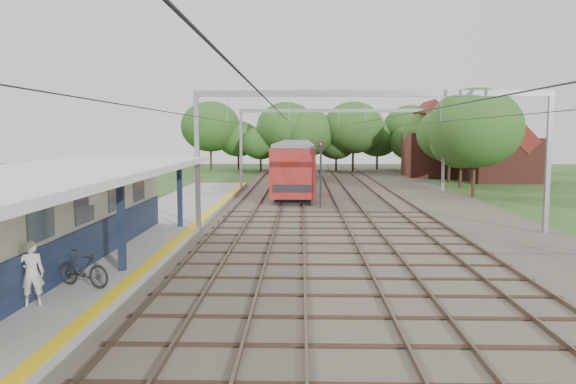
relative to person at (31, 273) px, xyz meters
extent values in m
plane|color=#2D4C1E|center=(7.06, -2.08, -1.23)|extent=(160.00, 160.00, 0.00)
cube|color=#473D33|center=(11.06, 27.92, -1.18)|extent=(18.00, 90.00, 0.10)
cube|color=gray|center=(-0.44, 11.92, -1.06)|extent=(5.00, 52.00, 0.35)
cube|color=yellow|center=(1.81, 11.92, -0.88)|extent=(0.45, 52.00, 0.01)
cube|color=beige|center=(-1.84, 4.92, 0.82)|extent=(3.20, 18.00, 3.40)
cube|color=#101A32|center=(-0.22, 4.92, -0.18)|extent=(0.06, 18.00, 1.40)
cube|color=slate|center=(-0.21, 4.92, 1.32)|extent=(0.05, 16.00, 1.30)
cube|color=#101A32|center=(1.16, 3.92, 0.72)|extent=(0.22, 0.22, 3.20)
cube|color=#101A32|center=(1.16, 12.92, 0.72)|extent=(0.22, 0.22, 3.20)
cube|color=silver|center=(-0.74, 3.92, 2.44)|extent=(6.40, 20.00, 0.24)
cube|color=white|center=(1.06, 1.92, 1.77)|extent=(0.06, 0.85, 0.26)
cube|color=brown|center=(2.84, 27.92, -1.06)|extent=(0.07, 88.00, 0.15)
cube|color=brown|center=(4.28, 27.92, -1.06)|extent=(0.07, 88.00, 0.15)
cube|color=brown|center=(5.84, 27.92, -1.06)|extent=(0.07, 88.00, 0.15)
cube|color=brown|center=(7.28, 27.92, -1.06)|extent=(0.07, 88.00, 0.15)
cube|color=brown|center=(9.54, 27.92, -1.06)|extent=(0.07, 88.00, 0.15)
cube|color=brown|center=(10.98, 27.92, -1.06)|extent=(0.07, 88.00, 0.15)
cube|color=brown|center=(13.14, 27.92, -1.06)|extent=(0.07, 88.00, 0.15)
cube|color=brown|center=(14.58, 27.92, -1.06)|extent=(0.07, 88.00, 0.15)
cube|color=gray|center=(2.06, 12.92, 2.27)|extent=(0.22, 0.22, 7.00)
cube|color=gray|center=(19.06, 12.92, 2.27)|extent=(0.22, 0.22, 7.00)
cube|color=gray|center=(10.56, 12.92, 5.62)|extent=(17.00, 0.20, 0.30)
cube|color=gray|center=(2.06, 32.92, 2.27)|extent=(0.22, 0.22, 7.00)
cube|color=gray|center=(19.06, 32.92, 2.27)|extent=(0.22, 0.22, 7.00)
cube|color=gray|center=(10.56, 32.92, 5.62)|extent=(17.00, 0.20, 0.30)
cylinder|color=black|center=(3.56, 27.92, 4.27)|extent=(0.02, 88.00, 0.02)
cylinder|color=black|center=(6.56, 27.92, 4.27)|extent=(0.02, 88.00, 0.02)
cylinder|color=black|center=(10.26, 27.92, 4.27)|extent=(0.02, 88.00, 0.02)
cylinder|color=black|center=(13.86, 27.92, 4.27)|extent=(0.02, 88.00, 0.02)
cylinder|color=#382619|center=(-2.94, 58.92, 0.21)|extent=(0.28, 0.28, 2.88)
ellipsoid|color=#1D4A1A|center=(-2.94, 58.92, 3.73)|extent=(6.72, 6.72, 5.76)
cylinder|color=#382619|center=(3.06, 60.92, 0.03)|extent=(0.28, 0.28, 2.52)
ellipsoid|color=#1D4A1A|center=(3.06, 60.92, 3.11)|extent=(5.88, 5.88, 5.04)
cylinder|color=#382619|center=(9.06, 57.92, 0.39)|extent=(0.28, 0.28, 3.24)
ellipsoid|color=#1D4A1A|center=(9.06, 57.92, 4.35)|extent=(7.56, 7.56, 6.48)
cylinder|color=#382619|center=(15.06, 59.92, 0.12)|extent=(0.28, 0.28, 2.70)
ellipsoid|color=#1D4A1A|center=(15.06, 59.92, 3.42)|extent=(6.30, 6.30, 5.40)
cylinder|color=#382619|center=(21.56, 35.92, 0.03)|extent=(0.28, 0.28, 2.52)
ellipsoid|color=#1D4A1A|center=(21.56, 35.92, 3.11)|extent=(5.88, 5.88, 5.04)
cylinder|color=#382619|center=(22.06, 51.92, 0.21)|extent=(0.28, 0.28, 2.88)
ellipsoid|color=#1D4A1A|center=(22.06, 51.92, 3.73)|extent=(6.72, 6.72, 5.76)
cube|color=brown|center=(28.06, 43.92, 1.02)|extent=(7.00, 6.00, 4.50)
cube|color=maroon|center=(28.06, 43.92, 4.17)|extent=(4.99, 6.12, 4.99)
cube|color=brown|center=(23.06, 49.92, 1.27)|extent=(8.00, 6.00, 5.00)
cube|color=maroon|center=(23.06, 49.92, 4.67)|extent=(5.52, 6.12, 5.52)
imported|color=beige|center=(0.00, 0.00, 0.00)|extent=(0.75, 0.63, 1.77)
imported|color=black|center=(0.65, 1.87, -0.32)|extent=(1.94, 1.19, 1.13)
cube|color=black|center=(6.56, 32.33, -0.91)|extent=(2.48, 17.73, 0.44)
cube|color=maroon|center=(6.56, 32.33, 1.02)|extent=(3.10, 19.27, 3.40)
cube|color=black|center=(6.56, 32.33, 1.38)|extent=(3.14, 17.73, 0.96)
cube|color=slate|center=(6.56, 32.33, 2.84)|extent=(2.86, 19.27, 0.28)
cube|color=black|center=(6.56, 52.20, -0.91)|extent=(2.48, 17.73, 0.44)
cube|color=maroon|center=(6.56, 52.20, 1.02)|extent=(3.10, 19.27, 3.40)
cube|color=black|center=(6.56, 52.20, 1.38)|extent=(3.14, 17.73, 0.96)
cube|color=slate|center=(6.56, 52.20, 2.84)|extent=(2.86, 19.27, 0.28)
cylinder|color=black|center=(8.41, 21.87, 0.78)|extent=(0.16, 0.16, 4.02)
cube|color=black|center=(8.41, 21.87, 2.89)|extent=(0.35, 0.29, 0.55)
sphere|color=red|center=(8.41, 21.77, 3.04)|extent=(0.14, 0.14, 0.14)
camera|label=1|loc=(7.16, -14.40, 3.68)|focal=35.00mm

